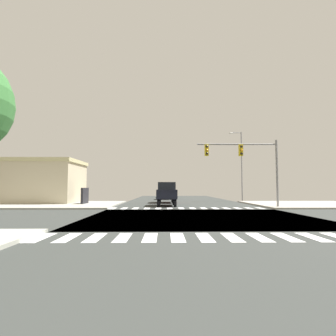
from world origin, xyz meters
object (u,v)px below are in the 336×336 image
street_lamp (240,160)px  suv_farside_2 (167,192)px  bank_building (22,182)px  suv_nearside_1 (166,191)px  sedan_leading_1 (166,192)px  sedan_trailing_2 (166,191)px  traffic_signal_mast (245,157)px

street_lamp → suv_farside_2: street_lamp is taller
bank_building → suv_nearside_1: size_ratio=3.20×
suv_nearside_1 → sedan_leading_1: (0.00, 9.72, -0.28)m
bank_building → suv_farside_2: size_ratio=3.20×
street_lamp → sedan_trailing_2: bearing=128.5°
street_lamp → suv_farside_2: bearing=-134.8°
suv_farside_2 → traffic_signal_mast: bearing=155.1°
suv_nearside_1 → sedan_leading_1: 9.72m
traffic_signal_mast → street_lamp: bearing=76.7°
suv_farside_2 → bank_building: bearing=-14.9°
street_lamp → sedan_leading_1: size_ratio=2.20×
sedan_leading_1 → sedan_trailing_2: (0.00, 7.33, 0.00)m
traffic_signal_mast → suv_nearside_1: traffic_signal_mast is taller
bank_building → sedan_trailing_2: size_ratio=3.43×
suv_nearside_1 → suv_farside_2: 5.97m
bank_building → suv_nearside_1: bearing=5.3°
street_lamp → suv_nearside_1: (-10.17, -4.28, -4.16)m
street_lamp → sedan_trailing_2: 16.92m
suv_farside_2 → sedan_trailing_2: 23.02m
suv_farside_2 → sedan_leading_1: size_ratio=1.07×
traffic_signal_mast → sedan_leading_1: (-6.98, 18.93, -3.42)m
traffic_signal_mast → bank_building: size_ratio=0.49×
sedan_leading_1 → suv_nearside_1: bearing=90.0°
traffic_signal_mast → sedan_trailing_2: (-6.98, 26.26, -3.42)m
traffic_signal_mast → suv_nearside_1: (-6.98, 9.21, -3.14)m
traffic_signal_mast → street_lamp: (3.20, 13.49, 1.02)m
bank_building → sedan_leading_1: bearing=34.1°
suv_nearside_1 → sedan_leading_1: bearing=-90.0°
suv_farside_2 → sedan_trailing_2: bearing=-90.0°
suv_farside_2 → suv_nearside_1: bearing=-90.0°
traffic_signal_mast → suv_farside_2: bearing=155.1°
suv_nearside_1 → sedan_trailing_2: size_ratio=1.07×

